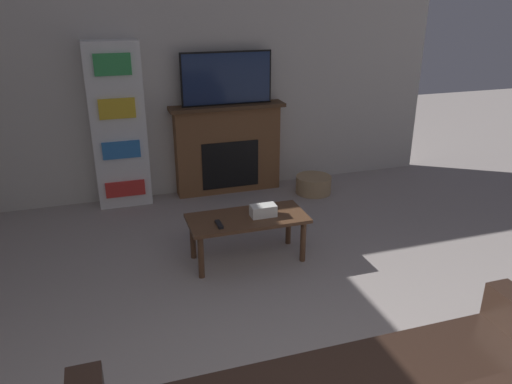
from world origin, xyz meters
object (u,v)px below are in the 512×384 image
at_px(tv, 227,78).
at_px(bookshelf, 118,126).
at_px(storage_basket, 313,184).
at_px(coffee_table, 247,223).
at_px(fireplace, 228,148).

bearing_deg(tv, bookshelf, -179.90).
distance_m(bookshelf, storage_basket, 2.30).
bearing_deg(storage_basket, tv, 158.77).
height_order(tv, bookshelf, bookshelf).
relative_size(tv, storage_basket, 2.48).
bearing_deg(coffee_table, storage_basket, 46.86).
distance_m(fireplace, tv, 0.81).
bearing_deg(bookshelf, coffee_table, -60.45).
xyz_separation_m(bookshelf, storage_basket, (2.13, -0.36, -0.78)).
xyz_separation_m(fireplace, tv, (0.00, -0.02, 0.81)).
distance_m(coffee_table, storage_basket, 1.78).
height_order(fireplace, coffee_table, fireplace).
height_order(fireplace, bookshelf, bookshelf).
height_order(fireplace, storage_basket, fireplace).
bearing_deg(bookshelf, storage_basket, -9.59).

